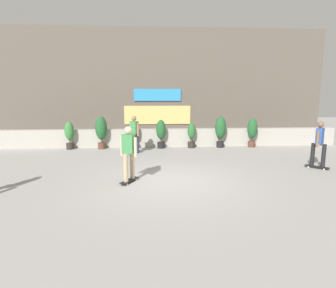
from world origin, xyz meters
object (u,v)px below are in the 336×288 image
(potted_plant_2, at_px, (134,133))
(potted_plant_4, at_px, (191,134))
(potted_plant_6, at_px, (252,130))
(skater_foreground, at_px, (319,143))
(skater_far_right, at_px, (134,133))
(potted_plant_1, at_px, (101,130))
(potted_plant_5, at_px, (221,129))
(potted_plant_3, at_px, (161,132))
(potted_plant_0, at_px, (69,134))
(skater_mid_plaza, at_px, (129,152))

(potted_plant_2, xyz_separation_m, potted_plant_4, (2.83, -0.00, -0.09))
(potted_plant_4, height_order, potted_plant_6, potted_plant_6)
(skater_foreground, distance_m, skater_far_right, 7.34)
(potted_plant_1, xyz_separation_m, skater_far_right, (1.65, -1.24, 0.01))
(skater_foreground, bearing_deg, potted_plant_4, 131.96)
(potted_plant_4, distance_m, skater_far_right, 3.04)
(potted_plant_2, distance_m, potted_plant_5, 4.29)
(potted_plant_5, distance_m, skater_foreground, 4.98)
(potted_plant_2, distance_m, potted_plant_3, 1.32)
(potted_plant_0, bearing_deg, potted_plant_2, 0.00)
(potted_plant_2, xyz_separation_m, potted_plant_3, (1.32, -0.00, 0.04))
(potted_plant_4, distance_m, skater_mid_plaza, 6.19)
(potted_plant_1, height_order, potted_plant_3, potted_plant_1)
(potted_plant_6, bearing_deg, skater_foreground, -79.23)
(potted_plant_2, height_order, potted_plant_3, potted_plant_3)
(potted_plant_6, bearing_deg, potted_plant_0, 180.00)
(potted_plant_5, height_order, skater_mid_plaza, skater_mid_plaza)
(potted_plant_3, height_order, skater_far_right, skater_far_right)
(skater_mid_plaza, bearing_deg, potted_plant_5, 53.20)
(potted_plant_2, bearing_deg, potted_plant_6, -0.00)
(skater_foreground, bearing_deg, potted_plant_1, 152.44)
(potted_plant_0, xyz_separation_m, skater_far_right, (3.17, -1.24, 0.18))
(potted_plant_1, height_order, skater_foreground, skater_foreground)
(potted_plant_6, distance_m, skater_mid_plaza, 8.02)
(potted_plant_1, height_order, skater_mid_plaza, skater_mid_plaza)
(potted_plant_2, bearing_deg, potted_plant_1, -180.00)
(potted_plant_2, relative_size, potted_plant_6, 0.93)
(potted_plant_4, relative_size, skater_far_right, 0.74)
(potted_plant_3, height_order, skater_mid_plaza, skater_mid_plaza)
(potted_plant_6, height_order, skater_far_right, skater_far_right)
(skater_foreground, relative_size, skater_far_right, 1.00)
(skater_foreground, bearing_deg, potted_plant_5, 119.42)
(potted_plant_3, distance_m, potted_plant_5, 2.97)
(potted_plant_2, xyz_separation_m, potted_plant_5, (4.29, -0.00, 0.14))
(potted_plant_3, bearing_deg, skater_foreground, -38.70)
(potted_plant_0, distance_m, potted_plant_1, 1.53)
(potted_plant_0, bearing_deg, potted_plant_1, 0.00)
(potted_plant_4, height_order, skater_mid_plaza, skater_mid_plaza)
(potted_plant_5, height_order, skater_far_right, skater_far_right)
(potted_plant_2, bearing_deg, potted_plant_3, -0.00)
(skater_foreground, relative_size, skater_mid_plaza, 1.00)
(skater_mid_plaza, bearing_deg, potted_plant_1, 107.04)
(potted_plant_6, bearing_deg, potted_plant_3, 180.00)
(skater_mid_plaza, relative_size, skater_far_right, 1.00)
(potted_plant_1, height_order, potted_plant_2, potted_plant_1)
(potted_plant_1, distance_m, skater_mid_plaza, 5.82)
(potted_plant_1, xyz_separation_m, potted_plant_3, (2.90, 0.00, -0.13))
(potted_plant_2, bearing_deg, skater_far_right, -86.57)
(potted_plant_5, relative_size, skater_far_right, 0.92)
(potted_plant_6, distance_m, skater_far_right, 5.96)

